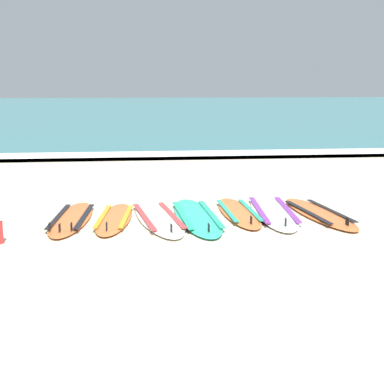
# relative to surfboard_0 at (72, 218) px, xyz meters

# --- Properties ---
(ground_plane) EXTENTS (80.00, 80.00, 0.00)m
(ground_plane) POSITION_rel_surfboard_0_xyz_m (1.84, 0.09, -0.04)
(ground_plane) COLOR beige
(sea) EXTENTS (80.00, 60.00, 0.10)m
(sea) POSITION_rel_surfboard_0_xyz_m (1.84, 36.41, 0.01)
(sea) COLOR teal
(sea) RESTS_ON ground
(wave_foam_strip) EXTENTS (80.00, 1.17, 0.11)m
(wave_foam_strip) POSITION_rel_surfboard_0_xyz_m (1.84, 6.99, 0.02)
(wave_foam_strip) COLOR white
(wave_foam_strip) RESTS_ON ground
(surfboard_0) EXTENTS (0.71, 2.25, 0.18)m
(surfboard_0) POSITION_rel_surfboard_0_xyz_m (0.00, 0.00, 0.00)
(surfboard_0) COLOR orange
(surfboard_0) RESTS_ON ground
(surfboard_1) EXTENTS (0.70, 2.07, 0.18)m
(surfboard_1) POSITION_rel_surfboard_0_xyz_m (0.66, -0.07, -0.00)
(surfboard_1) COLOR orange
(surfboard_1) RESTS_ON ground
(surfboard_2) EXTENTS (0.98, 2.50, 0.18)m
(surfboard_2) POSITION_rel_surfboard_0_xyz_m (1.34, -0.10, -0.00)
(surfboard_2) COLOR white
(surfboard_2) RESTS_ON ground
(surfboard_3) EXTENTS (0.78, 2.57, 0.18)m
(surfboard_3) POSITION_rel_surfboard_0_xyz_m (1.95, -0.08, -0.00)
(surfboard_3) COLOR #2DB793
(surfboard_3) RESTS_ON ground
(surfboard_4) EXTENTS (0.60, 2.16, 0.18)m
(surfboard_4) POSITION_rel_surfboard_0_xyz_m (2.65, 0.12, -0.00)
(surfboard_4) COLOR orange
(surfboard_4) RESTS_ON ground
(surfboard_5) EXTENTS (0.83, 2.62, 0.18)m
(surfboard_5) POSITION_rel_surfboard_0_xyz_m (3.23, 0.13, -0.00)
(surfboard_5) COLOR white
(surfboard_5) RESTS_ON ground
(surfboard_6) EXTENTS (0.86, 2.33, 0.18)m
(surfboard_6) POSITION_rel_surfboard_0_xyz_m (3.93, -0.07, -0.00)
(surfboard_6) COLOR orange
(surfboard_6) RESTS_ON ground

